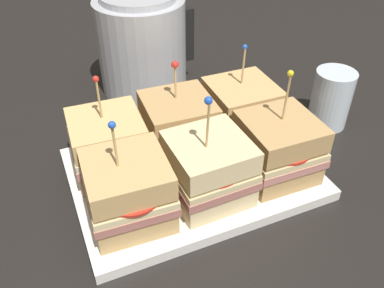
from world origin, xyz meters
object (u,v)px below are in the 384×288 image
sandwich_back_left (108,144)px  sandwich_front_right (278,148)px  drinking_glass (331,99)px  sandwich_front_center (209,169)px  kettle_steel (142,44)px  sandwich_front_left (128,191)px  sandwich_back_right (241,111)px  sandwich_back_center (178,126)px  serving_platter (192,173)px

sandwich_back_left → sandwich_front_right: bearing=-25.8°
sandwich_front_right → drinking_glass: sandwich_front_right is taller
sandwich_front_center → kettle_steel: 0.38m
sandwich_front_left → sandwich_front_center: (0.12, -0.00, -0.00)m
sandwich_front_left → sandwich_back_left: 0.11m
sandwich_front_center → kettle_steel: (0.02, 0.38, 0.03)m
sandwich_front_left → sandwich_back_right: bearing=26.1°
sandwich_front_center → sandwich_back_center: 0.12m
sandwich_front_center → kettle_steel: kettle_steel is taller
sandwich_front_right → sandwich_back_center: size_ratio=1.10×
sandwich_back_right → kettle_steel: 0.28m
sandwich_front_left → sandwich_back_center: (0.12, 0.11, -0.00)m
sandwich_front_right → sandwich_back_left: 0.26m
serving_platter → drinking_glass: drinking_glass is taller
sandwich_front_center → sandwich_back_center: bearing=90.0°
sandwich_front_left → sandwich_back_left: (0.00, 0.11, -0.00)m
sandwich_back_center → sandwich_back_right: (0.12, 0.00, 0.00)m
sandwich_front_center → sandwich_back_right: sandwich_front_center is taller
sandwich_front_right → drinking_glass: 0.21m
sandwich_front_right → sandwich_back_right: 0.11m
sandwich_front_right → sandwich_back_right: bearing=90.5°
sandwich_back_left → sandwich_back_center: size_ratio=1.02×
sandwich_back_left → kettle_steel: bearing=61.5°
sandwich_front_left → sandwich_back_right: size_ratio=0.99×
sandwich_front_left → drinking_glass: (0.42, 0.10, -0.01)m
sandwich_back_left → drinking_glass: (0.41, -0.01, -0.01)m
sandwich_front_center → sandwich_back_right: size_ratio=1.06×
serving_platter → kettle_steel: 0.33m
sandwich_front_right → sandwich_front_center: bearing=-178.5°
sandwich_back_center → drinking_glass: sandwich_back_center is taller
sandwich_back_left → drinking_glass: bearing=-2.1°
sandwich_front_right → kettle_steel: kettle_steel is taller
sandwich_back_left → drinking_glass: size_ratio=1.49×
sandwich_back_right → kettle_steel: bearing=109.7°
serving_platter → sandwich_back_center: size_ratio=2.33×
sandwich_front_center → serving_platter: bearing=90.0°
drinking_glass → sandwich_front_center: bearing=-161.2°
kettle_steel → drinking_glass: (0.27, -0.27, -0.04)m
kettle_steel → sandwich_back_left: bearing=-118.5°
sandwich_back_right → kettle_steel: (-0.09, 0.26, 0.03)m
sandwich_back_right → sandwich_front_left: bearing=-153.9°
sandwich_front_right → kettle_steel: bearing=104.1°
sandwich_back_center → drinking_glass: (0.30, -0.01, -0.01)m
sandwich_front_center → sandwich_back_right: bearing=45.1°
sandwich_back_center → sandwich_front_center: bearing=-90.0°
sandwich_front_left → sandwich_back_right: 0.26m
sandwich_front_left → kettle_steel: (0.14, 0.37, 0.03)m
sandwich_front_left → serving_platter: bearing=26.3°
sandwich_back_right → kettle_steel: size_ratio=0.75×
sandwich_back_left → sandwich_back_center: bearing=-0.1°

